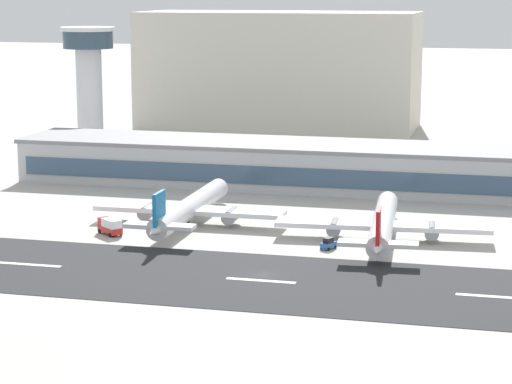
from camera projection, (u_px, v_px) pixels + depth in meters
ground_plane at (263, 275)px, 179.22m from camera, size 1400.00×1400.00×0.00m
runway_strip at (257, 280)px, 175.60m from camera, size 800.00×34.51×0.08m
runway_centreline_dash_3 at (29, 264)px, 185.57m from camera, size 12.00×1.20×0.01m
runway_centreline_dash_4 at (261, 280)px, 175.44m from camera, size 12.00×1.20×0.01m
runway_centreline_dash_5 at (494, 297)px, 166.29m from camera, size 12.00×1.20×0.01m
terminal_building at (331, 166)px, 256.50m from camera, size 157.37×24.19×10.78m
control_tower at (89, 71)px, 316.86m from camera, size 16.28×16.28×36.65m
distant_hotel_block at (279, 70)px, 364.32m from camera, size 94.99×38.45×40.11m
airliner_blue_tail_gate_0 at (188, 209)px, 216.34m from camera, size 40.22×49.57×10.35m
airliner_red_tail_gate_1 at (383, 225)px, 202.62m from camera, size 42.18×48.03×10.03m
service_box_truck_0 at (110, 226)px, 208.01m from camera, size 6.18×5.63×3.25m
service_baggage_tug_1 at (328, 244)px, 196.70m from camera, size 2.89×3.58×2.20m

